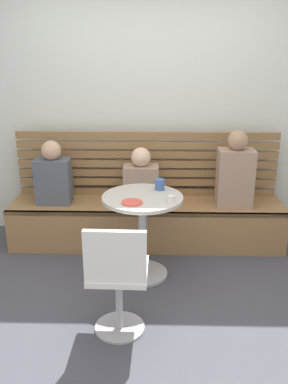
# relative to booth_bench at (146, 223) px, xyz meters

# --- Properties ---
(ground) EXTENTS (8.00, 8.00, 0.00)m
(ground) POSITION_rel_booth_bench_xyz_m (0.00, -1.20, -0.22)
(ground) COLOR #42424C
(back_wall) EXTENTS (5.20, 0.10, 2.90)m
(back_wall) POSITION_rel_booth_bench_xyz_m (0.00, 0.44, 1.23)
(back_wall) COLOR silver
(back_wall) RESTS_ON ground
(booth_bench) EXTENTS (2.70, 0.52, 0.44)m
(booth_bench) POSITION_rel_booth_bench_xyz_m (0.00, 0.00, 0.00)
(booth_bench) COLOR olive
(booth_bench) RESTS_ON ground
(booth_backrest) EXTENTS (2.65, 0.04, 0.67)m
(booth_backrest) POSITION_rel_booth_bench_xyz_m (0.00, 0.24, 0.56)
(booth_backrest) COLOR olive
(booth_backrest) RESTS_ON booth_bench
(cafe_table) EXTENTS (0.68, 0.68, 0.74)m
(cafe_table) POSITION_rel_booth_bench_xyz_m (-0.02, -0.62, 0.30)
(cafe_table) COLOR #ADADB2
(cafe_table) RESTS_ON ground
(white_chair) EXTENTS (0.41, 0.41, 0.85)m
(white_chair) POSITION_rel_booth_bench_xyz_m (-0.17, -1.43, 0.24)
(white_chair) COLOR #ADADB2
(white_chair) RESTS_ON ground
(person_adult) EXTENTS (0.34, 0.22, 0.74)m
(person_adult) POSITION_rel_booth_bench_xyz_m (0.85, -0.03, 0.55)
(person_adult) COLOR #9E7F6B
(person_adult) RESTS_ON booth_bench
(person_child_left) EXTENTS (0.34, 0.22, 0.56)m
(person_child_left) POSITION_rel_booth_bench_xyz_m (-0.05, 0.02, 0.46)
(person_child_left) COLOR #9E7F6B
(person_child_left) RESTS_ON booth_bench
(person_child_middle) EXTENTS (0.34, 0.22, 0.63)m
(person_child_middle) POSITION_rel_booth_bench_xyz_m (-0.91, 0.00, 0.49)
(person_child_middle) COLOR #4C515B
(person_child_middle) RESTS_ON booth_bench
(cup_espresso_small) EXTENTS (0.06, 0.06, 0.05)m
(cup_espresso_small) POSITION_rel_booth_bench_xyz_m (0.21, -0.75, 0.55)
(cup_espresso_small) COLOR silver
(cup_espresso_small) RESTS_ON cafe_table
(cup_mug_blue) EXTENTS (0.08, 0.08, 0.09)m
(cup_mug_blue) POSITION_rel_booth_bench_xyz_m (0.12, -0.45, 0.57)
(cup_mug_blue) COLOR #3D5B9E
(cup_mug_blue) RESTS_ON cafe_table
(plate_small) EXTENTS (0.17, 0.17, 0.01)m
(plate_small) POSITION_rel_booth_bench_xyz_m (-0.10, -0.78, 0.52)
(plate_small) COLOR #DB4C42
(plate_small) RESTS_ON cafe_table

